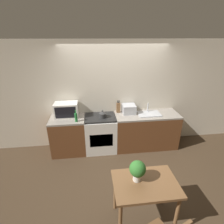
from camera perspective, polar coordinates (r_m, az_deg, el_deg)
The scene contains 13 objects.
ground_plane at distance 4.03m, azimuth 2.82°, elevation -17.65°, with size 16.00×16.00×0.00m, color #3D2D1E.
wall_back at distance 4.34m, azimuth 0.71°, elevation 5.41°, with size 10.00×0.06×2.60m.
counter_left_run at distance 4.39m, azimuth -13.93°, elevation -7.35°, with size 0.80×0.62×0.90m.
counter_right_run at distance 4.55m, azimuth 10.97°, elevation -5.90°, with size 1.56×0.62×0.90m.
stove_range at distance 4.35m, azimuth -3.74°, elevation -6.95°, with size 0.74×0.62×0.90m.
kettle at distance 4.07m, azimuth -3.08°, elevation -0.75°, with size 0.17×0.17×0.18m.
microwave at distance 4.22m, azimuth -14.67°, elevation 0.70°, with size 0.53×0.35×0.34m.
bottle at distance 3.94m, azimuth -11.66°, elevation -1.66°, with size 0.07×0.07×0.27m.
knife_block at distance 4.32m, azimuth 2.07°, elevation 1.43°, with size 0.09×0.08×0.31m.
toaster_oven at distance 4.31m, azimuth 5.53°, elevation 0.99°, with size 0.31×0.31×0.21m.
sink_basin at distance 4.36m, azimuth 11.99°, elevation -0.48°, with size 0.54×0.37×0.24m.
dining_table at distance 2.76m, azimuth 10.73°, elevation -23.35°, with size 0.91×0.63×0.77m.
potted_plant at distance 2.57m, azimuth 8.33°, elevation -18.12°, with size 0.23×0.23×0.32m.
Camera 1 is at (-0.56, -2.98, 2.66)m, focal length 28.00 mm.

